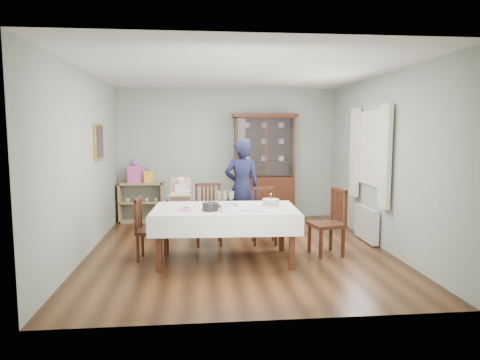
{
  "coord_description": "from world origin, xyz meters",
  "views": [
    {
      "loc": [
        -0.6,
        -6.41,
        1.82
      ],
      "look_at": [
        0.05,
        0.2,
        1.06
      ],
      "focal_mm": 32.0,
      "sensor_mm": 36.0,
      "label": 1
    }
  ],
  "objects": [
    {
      "name": "radiator",
      "position": [
        2.16,
        0.3,
        0.3
      ],
      "size": [
        0.1,
        0.8,
        0.55
      ],
      "primitive_type": "cube",
      "color": "white",
      "rests_on": "floor"
    },
    {
      "name": "dining_table",
      "position": [
        -0.24,
        -0.54,
        0.38
      ],
      "size": [
        2.05,
        1.23,
        0.76
      ],
      "rotation": [
        0.0,
        0.0,
        -0.04
      ],
      "color": "#411C10",
      "rests_on": "floor"
    },
    {
      "name": "chair_far_left",
      "position": [
        -0.44,
        0.39,
        0.29
      ],
      "size": [
        0.45,
        0.45,
        0.97
      ],
      "rotation": [
        0.0,
        0.0,
        0.04
      ],
      "color": "#411C10",
      "rests_on": "floor"
    },
    {
      "name": "gift_bag_pink",
      "position": [
        -1.88,
        2.26,
        1.01
      ],
      "size": [
        0.27,
        0.2,
        0.47
      ],
      "color": "#EE57B7",
      "rests_on": "sideboard"
    },
    {
      "name": "floor",
      "position": [
        0.0,
        0.0,
        0.0
      ],
      "size": [
        5.0,
        5.0,
        0.0
      ],
      "primitive_type": "plane",
      "color": "#593319",
      "rests_on": "ground"
    },
    {
      "name": "cake_knife",
      "position": [
        0.1,
        -0.86,
        0.77
      ],
      "size": [
        0.3,
        0.1,
        0.01
      ],
      "primitive_type": "cube",
      "rotation": [
        0.0,
        0.0,
        -0.26
      ],
      "color": "silver",
      "rests_on": "dining_table"
    },
    {
      "name": "chair_far_right",
      "position": [
        0.46,
        0.35,
        0.27
      ],
      "size": [
        0.42,
        0.42,
        0.9
      ],
      "rotation": [
        0.0,
        0.0,
        -0.04
      ],
      "color": "#411C10",
      "rests_on": "floor"
    },
    {
      "name": "chair_end_right",
      "position": [
        1.29,
        -0.38,
        0.29
      ],
      "size": [
        0.52,
        0.52,
        0.98
      ],
      "rotation": [
        0.0,
        0.0,
        -1.37
      ],
      "color": "#411C10",
      "rests_on": "floor"
    },
    {
      "name": "china_cabinet",
      "position": [
        0.75,
        2.26,
        1.12
      ],
      "size": [
        1.3,
        0.48,
        2.18
      ],
      "color": "#411C10",
      "rests_on": "floor"
    },
    {
      "name": "picture_frame",
      "position": [
        -2.22,
        0.8,
        1.65
      ],
      "size": [
        0.04,
        0.48,
        0.58
      ],
      "primitive_type": "cube",
      "color": "gold",
      "rests_on": "room_shell"
    },
    {
      "name": "plate_stack_dark",
      "position": [
        -0.44,
        -0.74,
        0.81
      ],
      "size": [
        0.28,
        0.28,
        0.1
      ],
      "primitive_type": "cylinder",
      "rotation": [
        0.0,
        0.0,
        -0.37
      ],
      "color": "black",
      "rests_on": "dining_table"
    },
    {
      "name": "gift_bag_orange",
      "position": [
        -1.6,
        2.26,
        0.95
      ],
      "size": [
        0.2,
        0.15,
        0.33
      ],
      "color": "#FFAA28",
      "rests_on": "sideboard"
    },
    {
      "name": "sideboard",
      "position": [
        -1.75,
        2.28,
        0.4
      ],
      "size": [
        0.9,
        0.38,
        0.8
      ],
      "color": "tan",
      "rests_on": "floor"
    },
    {
      "name": "plate_stack_white",
      "position": [
        -0.21,
        -0.85,
        0.8
      ],
      "size": [
        0.26,
        0.26,
        0.09
      ],
      "primitive_type": "cylinder",
      "rotation": [
        0.0,
        0.0,
        -0.33
      ],
      "color": "white",
      "rests_on": "dining_table"
    },
    {
      "name": "room_shell",
      "position": [
        0.0,
        0.53,
        1.7
      ],
      "size": [
        5.0,
        5.0,
        5.0
      ],
      "color": "#9EAA99",
      "rests_on": "floor"
    },
    {
      "name": "window",
      "position": [
        2.22,
        0.3,
        1.55
      ],
      "size": [
        0.04,
        1.02,
        1.22
      ],
      "primitive_type": "cube",
      "color": "white",
      "rests_on": "room_shell"
    },
    {
      "name": "curtain_left",
      "position": [
        2.16,
        -0.32,
        1.45
      ],
      "size": [
        0.07,
        0.3,
        1.55
      ],
      "primitive_type": "cube",
      "color": "silver",
      "rests_on": "room_shell"
    },
    {
      "name": "champagne_tray",
      "position": [
        -0.24,
        -0.46,
        0.83
      ],
      "size": [
        0.36,
        0.36,
        0.22
      ],
      "color": "silver",
      "rests_on": "dining_table"
    },
    {
      "name": "high_chair",
      "position": [
        -0.91,
        0.98,
        0.41
      ],
      "size": [
        0.47,
        0.47,
        1.04
      ],
      "rotation": [
        0.0,
        0.0,
        -0.02
      ],
      "color": "black",
      "rests_on": "floor"
    },
    {
      "name": "woman",
      "position": [
        0.16,
        0.94,
        0.84
      ],
      "size": [
        0.64,
        0.45,
        1.68
      ],
      "primitive_type": "imported",
      "rotation": [
        0.0,
        0.0,
        3.06
      ],
      "color": "black",
      "rests_on": "floor"
    },
    {
      "name": "curtain_right",
      "position": [
        2.16,
        0.92,
        1.45
      ],
      "size": [
        0.07,
        0.3,
        1.55
      ],
      "primitive_type": "cube",
      "color": "silver",
      "rests_on": "room_shell"
    },
    {
      "name": "birthday_cake",
      "position": [
        0.42,
        -0.48,
        0.81
      ],
      "size": [
        0.27,
        0.27,
        0.19
      ],
      "color": "white",
      "rests_on": "dining_table"
    },
    {
      "name": "chair_end_left",
      "position": [
        -1.29,
        -0.36,
        0.26
      ],
      "size": [
        0.43,
        0.43,
        0.89
      ],
      "rotation": [
        0.0,
        0.0,
        1.5
      ],
      "color": "#411C10",
      "rests_on": "floor"
    },
    {
      "name": "napkin_stack",
      "position": [
        -0.78,
        -0.69,
        0.77
      ],
      "size": [
        0.16,
        0.16,
        0.02
      ],
      "primitive_type": "cube",
      "rotation": [
        0.0,
        0.0,
        0.22
      ],
      "color": "#EE57B7",
      "rests_on": "dining_table"
    },
    {
      "name": "cutlery",
      "position": [
        -0.82,
        -0.52,
        0.77
      ],
      "size": [
        0.13,
        0.17,
        0.01
      ],
      "primitive_type": null,
      "rotation": [
        0.0,
        0.0,
        -0.09
      ],
      "color": "silver",
      "rests_on": "dining_table"
    }
  ]
}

